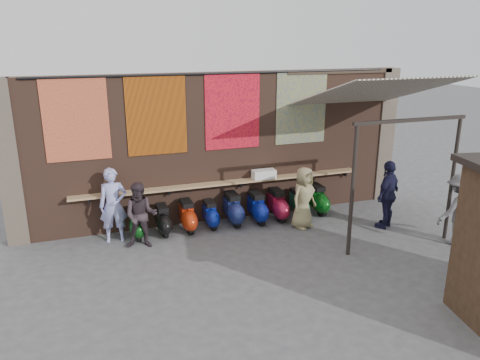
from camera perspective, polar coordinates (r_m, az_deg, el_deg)
The scene contains 30 objects.
ground at distance 10.96m, azimuth 1.80°, elevation -9.32°, with size 70.00×70.00×0.00m, color #474749.
brick_wall at distance 12.70m, azimuth -2.49°, elevation 3.99°, with size 10.00×0.40×4.00m, color brown.
pier_left at distance 12.30m, azimuth -26.35°, elevation 1.78°, with size 0.50×0.50×4.00m, color #4C4238.
pier_right at distance 15.01m, azimuth 16.95°, elevation 5.29°, with size 0.50×0.50×4.00m, color #4C4238.
eating_counter at distance 12.60m, azimuth -1.95°, elevation -0.36°, with size 8.00×0.32×0.05m, color #9E7A51.
shelf_box at distance 12.90m, azimuth 2.92°, elevation 0.72°, with size 0.64×0.31×0.24m, color white.
tapestry_redgold at distance 11.78m, azimuth -19.36°, elevation 6.98°, with size 1.50×0.02×2.00m, color maroon.
tapestry_sun at distance 11.93m, azimuth -10.15°, elevation 7.78°, with size 1.50×0.02×2.00m, color orange.
tapestry_orange at distance 12.40m, azimuth -0.91°, elevation 8.38°, with size 1.50×0.02×2.00m, color red.
tapestry_multi at distance 13.16m, azimuth 7.48°, elevation 8.74°, with size 1.50×0.02×2.00m, color navy.
hang_rail at distance 12.19m, azimuth -2.29°, elevation 12.86°, with size 0.06×0.06×9.50m, color black.
scooter_stool_0 at distance 12.08m, azimuth -12.49°, elevation -5.14°, with size 0.37×0.81×0.77m, color #0D4513, non-canonical shape.
scooter_stool_1 at distance 12.16m, azimuth -9.35°, elevation -4.87°, with size 0.35×0.79×0.75m, color black, non-canonical shape.
scooter_stool_2 at distance 12.28m, azimuth -6.43°, elevation -4.41°, with size 0.38×0.83×0.79m, color #AC290D, non-canonical shape.
scooter_stool_3 at distance 12.45m, azimuth -3.63°, elevation -4.23°, with size 0.34×0.75×0.71m, color navy, non-canonical shape.
scooter_stool_4 at distance 12.61m, azimuth -0.84°, elevation -3.59°, with size 0.40×0.89×0.85m, color navy, non-canonical shape.
scooter_stool_5 at distance 12.76m, azimuth 2.10°, elevation -3.42°, with size 0.39×0.86×0.82m, color navy, non-canonical shape.
scooter_stool_6 at distance 12.99m, azimuth 4.59°, elevation -3.05°, with size 0.40×0.88×0.84m, color maroon, non-canonical shape.
scooter_stool_7 at distance 13.29m, azimuth 7.15°, elevation -2.83°, with size 0.36×0.80×0.76m, color #165A3C, non-canonical shape.
scooter_stool_8 at distance 13.57m, azimuth 9.41°, elevation -2.35°, with size 0.39×0.87×0.82m, color #0B5213, non-canonical shape.
diner_left at distance 11.84m, azimuth -15.19°, elevation -2.99°, with size 0.68×0.45×1.86m, color #9BA1E2.
diner_right at distance 11.37m, azimuth -11.99°, elevation -4.26°, with size 0.78×0.61×1.61m, color #32272D.
shopper_navy at distance 12.85m, azimuth 17.58°, elevation -1.69°, with size 1.07×0.45×1.83m, color #161632.
shopper_grey at distance 12.45m, azimuth 25.09°, elevation -3.27°, with size 1.15×0.66×1.77m, color slate.
shopper_tan at distance 12.38m, azimuth 7.75°, elevation -2.15°, with size 0.81×0.53×1.66m, color #877D55.
awning_canvas at distance 12.35m, azimuth 15.98°, elevation 10.29°, with size 3.20×3.40×0.03m, color beige.
awning_ledger at distance 13.65m, azimuth 12.25°, elevation 12.82°, with size 3.30×0.08×0.12m, color #33261C.
awning_header at distance 11.23m, azimuth 20.15°, elevation 6.86°, with size 3.00×0.08×0.08m, color black.
awning_post_left at distance 10.78m, azimuth 13.53°, elevation -1.36°, with size 0.09×0.09×3.10m, color black.
awning_post_right at distance 12.48m, azimuth 24.45°, elevation 0.07°, with size 0.09×0.09×3.10m, color black.
Camera 1 is at (-3.56, -9.16, 4.86)m, focal length 35.00 mm.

